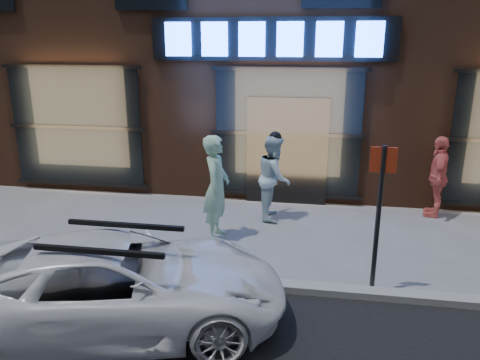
# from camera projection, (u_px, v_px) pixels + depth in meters

# --- Properties ---
(ground) EXTENTS (90.00, 90.00, 0.00)m
(ground) POSITION_uv_depth(u_px,v_px,m) (267.00, 288.00, 7.06)
(ground) COLOR slate
(ground) RESTS_ON ground
(curb) EXTENTS (60.00, 0.25, 0.12)m
(curb) POSITION_uv_depth(u_px,v_px,m) (267.00, 285.00, 7.04)
(curb) COLOR gray
(curb) RESTS_ON ground
(man_bowtie) EXTENTS (0.49, 0.73, 1.97)m
(man_bowtie) POSITION_uv_depth(u_px,v_px,m) (216.00, 188.00, 8.61)
(man_bowtie) COLOR #C0FCD8
(man_bowtie) RESTS_ON ground
(man_cap) EXTENTS (0.72, 0.89, 1.76)m
(man_cap) POSITION_uv_depth(u_px,v_px,m) (274.00, 177.00, 9.63)
(man_cap) COLOR white
(man_cap) RESTS_ON ground
(passerby) EXTENTS (0.63, 1.07, 1.72)m
(passerby) POSITION_uv_depth(u_px,v_px,m) (438.00, 177.00, 9.73)
(passerby) COLOR #F26D63
(passerby) RESTS_ON ground
(white_suv) EXTENTS (4.73, 3.13, 1.21)m
(white_suv) POSITION_uv_depth(u_px,v_px,m) (117.00, 284.00, 5.98)
(white_suv) COLOR white
(white_suv) RESTS_ON ground
(sign_post) EXTENTS (0.36, 0.07, 2.23)m
(sign_post) POSITION_uv_depth(u_px,v_px,m) (379.00, 207.00, 6.56)
(sign_post) COLOR #262628
(sign_post) RESTS_ON ground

